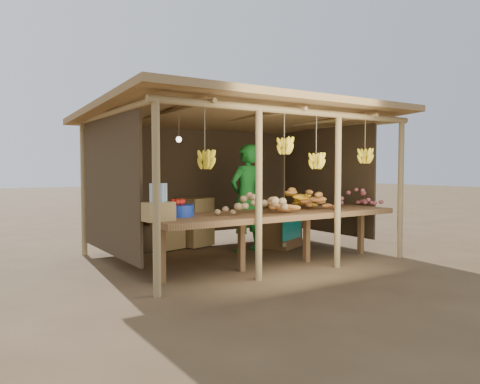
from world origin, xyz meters
TOP-DOWN VIEW (x-y plane):
  - ground at (0.00, 0.00)m, footprint 60.00×60.00m
  - stall_structure at (-0.02, -0.10)m, footprint 4.70×3.50m
  - counter at (0.00, -0.95)m, footprint 3.90×1.05m
  - potato_heap at (-0.50, -1.17)m, footprint 1.10×0.86m
  - sweet_potato_heap at (0.43, -1.03)m, footprint 1.28×1.01m
  - onion_heap at (1.74, -0.92)m, footprint 0.94×0.72m
  - banana_pile at (0.58, -0.72)m, footprint 0.68×0.43m
  - tomato_basin at (-1.47, -0.72)m, footprint 0.44×0.44m
  - bottle_box at (-1.90, -1.05)m, footprint 0.39×0.32m
  - vendor at (0.32, 0.29)m, footprint 0.72×0.53m
  - tarp_crate at (1.10, 0.31)m, footprint 0.89×0.84m
  - carton_stack at (-0.38, 1.20)m, footprint 1.26×0.59m
  - burlap_sacks at (-1.30, 1.20)m, footprint 0.76×0.40m

SIDE VIEW (x-z plane):
  - ground at x=0.00m, z-range 0.00..0.00m
  - burlap_sacks at x=-1.30m, z-range -0.03..0.50m
  - tarp_crate at x=1.10m, z-range -0.08..0.76m
  - carton_stack at x=-0.38m, z-range -0.05..0.82m
  - counter at x=0.00m, z-range 0.34..1.14m
  - tomato_basin at x=-1.47m, z-range 0.78..1.01m
  - vendor at x=0.32m, z-range 0.00..1.85m
  - banana_pile at x=0.58m, z-range 0.80..1.15m
  - bottle_box at x=-1.90m, z-range 0.75..1.20m
  - onion_heap at x=1.74m, z-range 0.80..1.16m
  - sweet_potato_heap at x=0.43m, z-range 0.80..1.16m
  - potato_heap at x=-0.50m, z-range 0.80..1.16m
  - stall_structure at x=-0.02m, z-range 0.69..3.12m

